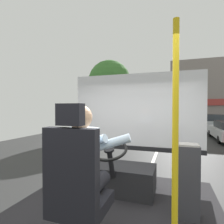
% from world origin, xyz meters
% --- Properties ---
extents(ground, '(18.00, 44.00, 0.06)m').
position_xyz_m(ground, '(0.00, 8.80, -0.02)').
color(ground, '#2E2E2E').
extents(driver_seat, '(0.48, 0.48, 1.32)m').
position_xyz_m(driver_seat, '(-0.10, -0.46, 1.27)').
color(driver_seat, black).
rests_on(driver_seat, bus_floor).
extents(bus_driver, '(0.82, 0.56, 0.85)m').
position_xyz_m(bus_driver, '(-0.10, -0.36, 1.50)').
color(bus_driver, black).
rests_on(bus_driver, driver_seat).
extents(steering_console, '(1.10, 0.96, 0.84)m').
position_xyz_m(steering_console, '(-0.10, 0.81, 0.93)').
color(steering_console, black).
rests_on(steering_console, bus_floor).
extents(handrail_pole, '(0.04, 0.04, 1.91)m').
position_xyz_m(handrail_pole, '(0.71, -0.51, 1.66)').
color(handrail_pole, gold).
rests_on(handrail_pole, bus_floor).
extents(fare_box, '(0.27, 0.21, 0.87)m').
position_xyz_m(fare_box, '(0.85, 0.43, 1.14)').
color(fare_box, '#333338').
rests_on(fare_box, bus_floor).
extents(windshield_panel, '(2.50, 0.08, 1.48)m').
position_xyz_m(windshield_panel, '(0.00, 1.62, 1.75)').
color(windshield_panel, white).
extents(street_tree, '(3.07, 3.07, 5.45)m').
position_xyz_m(street_tree, '(-3.73, 10.71, 3.89)').
color(street_tree, '#4C3828').
rests_on(street_tree, ground).
extents(shop_building, '(10.25, 5.09, 6.75)m').
position_xyz_m(shop_building, '(5.51, 19.97, 3.37)').
color(shop_building, gray).
rests_on(shop_building, ground).
extents(parked_car_silver, '(1.88, 4.37, 1.46)m').
position_xyz_m(parked_car_silver, '(3.72, 15.48, 0.75)').
color(parked_car_silver, silver).
rests_on(parked_car_silver, ground).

